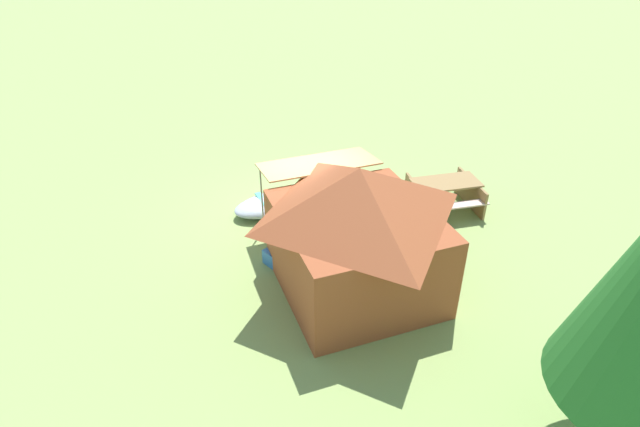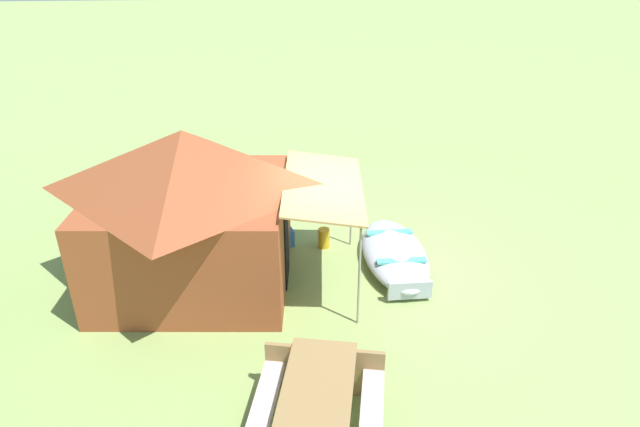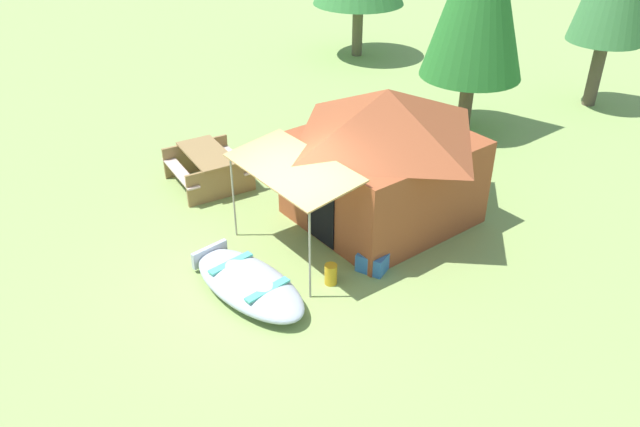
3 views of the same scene
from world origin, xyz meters
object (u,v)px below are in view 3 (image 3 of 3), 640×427
object	(u,v)px
cooler_box	(372,262)
fuel_can	(331,274)
picnic_table	(208,164)
canvas_cabin_tent	(384,154)
beached_rowboat	(249,283)

from	to	relation	value
cooler_box	fuel_can	xyz separation A→B (m)	(-0.20, -0.79, 0.02)
picnic_table	fuel_can	size ratio (longest dim) A/B	5.07
canvas_cabin_tent	cooler_box	bearing A→B (deg)	-50.92
cooler_box	fuel_can	size ratio (longest dim) A/B	1.31
picnic_table	cooler_box	bearing A→B (deg)	4.91
beached_rowboat	cooler_box	world-z (taller)	beached_rowboat
picnic_table	fuel_can	bearing A→B (deg)	-5.36
beached_rowboat	cooler_box	bearing A→B (deg)	65.88
beached_rowboat	picnic_table	bearing A→B (deg)	156.23
canvas_cabin_tent	cooler_box	size ratio (longest dim) A/B	9.26
cooler_box	fuel_can	distance (m)	0.82
canvas_cabin_tent	picnic_table	bearing A→B (deg)	-152.35
canvas_cabin_tent	picnic_table	world-z (taller)	canvas_cabin_tent
picnic_table	fuel_can	world-z (taller)	picnic_table
beached_rowboat	cooler_box	size ratio (longest dim) A/B	5.06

